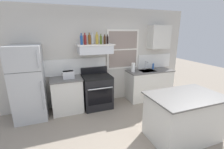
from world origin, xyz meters
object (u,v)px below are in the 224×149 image
Objects in this scene: bottle_blue_liqueur at (81,40)px; bottle_champagne_gold_foil at (97,39)px; kitchen_island at (183,117)px; refrigerator at (29,84)px; bottle_clear_tall at (92,39)px; bottle_amber_wine at (89,39)px; toaster at (68,75)px; bottle_balsamic_dark at (107,40)px; bottle_red_label_wine at (85,40)px; dish_soap_bottle at (153,66)px; stove_range at (97,91)px; paper_towel_roll at (133,67)px; bottle_brown_stout at (105,40)px; bottle_olive_oil_square at (101,40)px.

bottle_champagne_gold_foil is at bearing 6.75° from bottle_blue_liqueur.
refrigerator is at bearing 147.76° from kitchen_island.
bottle_clear_tall is at bearing 150.81° from bottle_champagne_gold_foil.
bottle_amber_wine is at bearing 9.01° from bottle_blue_liqueur.
bottle_blue_liqueur is (1.30, 0.06, 0.98)m from refrigerator.
kitchen_island is at bearing -43.31° from toaster.
kitchen_island is (0.90, -1.96, -1.39)m from bottle_balsamic_dark.
bottle_clear_tall is (0.68, 0.13, 0.86)m from toaster.
toaster is 0.98m from bottle_red_label_wine.
bottle_red_label_wine reaches higher than kitchen_island.
toaster is at bearing -177.42° from dish_soap_bottle.
stove_range is 1.26m from paper_towel_roll.
bottle_clear_tall reaches higher than bottle_balsamic_dark.
toaster is at bearing 2.66° from refrigerator.
bottle_blue_liqueur reaches higher than bottle_brown_stout.
bottle_red_label_wine is 0.12m from bottle_amber_wine.
bottle_champagne_gold_foil is at bearing -175.61° from bottle_balsamic_dark.
bottle_amber_wine reaches higher than refrigerator.
stove_range is 1.40m from bottle_olive_oil_square.
bottle_brown_stout is 1.01× the size of bottle_balsamic_dark.
bottle_amber_wine is 1.13× the size of bottle_olive_oil_square.
bottle_blue_liqueur is 0.97× the size of bottle_red_label_wine.
toaster reaches higher than dish_soap_bottle.
bottle_olive_oil_square reaches higher than bottle_balsamic_dark.
bottle_red_label_wine is 0.41m from bottle_olive_oil_square.
bottle_clear_tall is 0.22m from bottle_olive_oil_square.
bottle_champagne_gold_foil is (0.32, 0.04, 0.01)m from bottle_red_label_wine.
bottle_red_label_wine is at bearing -177.68° from dish_soap_bottle.
bottle_balsamic_dark is 0.90× the size of paper_towel_roll.
refrigerator is at bearing -173.95° from bottle_clear_tall.
dish_soap_bottle is 2.16m from kitchen_island.
bottle_olive_oil_square is at bearing 15.83° from stove_range.
bottle_red_label_wine reaches higher than toaster.
bottle_clear_tall is 1.23× the size of bottle_balsamic_dark.
bottle_champagne_gold_foil reaches higher than stove_range.
refrigerator is 5.93× the size of bottle_clear_tall.
bottle_amber_wine is (0.21, 0.03, 0.01)m from bottle_blue_liqueur.
bottle_amber_wine is at bearing 3.61° from refrigerator.
stove_range is 1.41m from bottle_clear_tall.
toaster is 0.91m from stove_range.
bottle_amber_wine is at bearing -178.15° from dish_soap_bottle.
bottle_amber_wine reaches higher than stove_range.
bottle_champagne_gold_foil is 0.22× the size of kitchen_island.
bottle_champagne_gold_foil is 2.02m from dish_soap_bottle.
bottle_blue_liqueur is 1.15× the size of bottle_balsamic_dark.
refrigerator is 3.46m from kitchen_island.
kitchen_island is (0.13, -1.89, -0.59)m from paper_towel_roll.
toaster is 0.94m from bottle_blue_liqueur.
bottle_clear_tall is at bearing 6.05° from refrigerator.
stove_range is 2.24m from kitchen_island.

